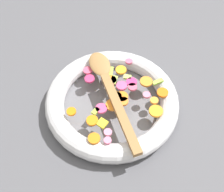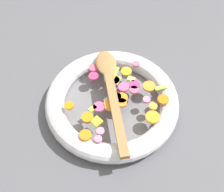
% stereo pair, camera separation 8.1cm
% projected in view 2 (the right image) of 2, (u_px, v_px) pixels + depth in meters
% --- Properties ---
extents(ground_plane, '(4.00, 4.00, 0.00)m').
position_uv_depth(ground_plane, '(112.00, 107.00, 0.85)').
color(ground_plane, '#4C4C51').
extents(skillet, '(0.35, 0.35, 0.05)m').
position_uv_depth(skillet, '(112.00, 102.00, 0.83)').
color(skillet, slate).
rests_on(skillet, ground_plane).
extents(chopped_vegetables, '(0.25, 0.27, 0.01)m').
position_uv_depth(chopped_vegetables, '(119.00, 95.00, 0.81)').
color(chopped_vegetables, orange).
rests_on(chopped_vegetables, skillet).
extents(wooden_spoon, '(0.34, 0.08, 0.01)m').
position_uv_depth(wooden_spoon, '(111.00, 87.00, 0.81)').
color(wooden_spoon, olive).
rests_on(wooden_spoon, chopped_vegetables).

